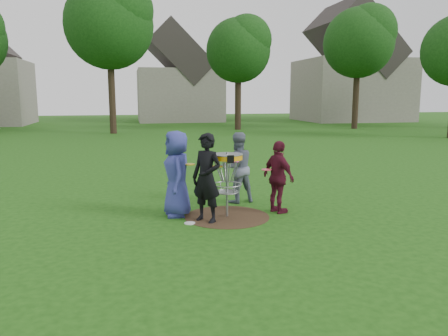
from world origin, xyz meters
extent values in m
plane|color=#19470F|center=(0.00, 0.00, 0.00)|extent=(100.00, 100.00, 0.00)
cylinder|color=#47331E|center=(0.00, 0.00, 0.00)|extent=(1.80, 1.80, 0.01)
imported|color=#343A90|center=(-1.01, 0.32, 0.91)|extent=(0.61, 0.91, 1.82)
imported|color=black|center=(-0.48, -0.24, 0.91)|extent=(0.77, 0.78, 1.81)
imported|color=slate|center=(0.52, 1.21, 0.84)|extent=(0.93, 0.79, 1.69)
imported|color=#531324|center=(1.17, 0.09, 0.79)|extent=(0.70, 1.01, 1.58)
cylinder|color=silver|center=(-0.84, -0.33, 0.01)|extent=(0.22, 0.22, 0.02)
cylinder|color=#9EA0A5|center=(0.00, 0.00, 0.69)|extent=(0.05, 0.05, 1.38)
cylinder|color=#F69F0C|center=(0.00, 0.00, 1.28)|extent=(0.64, 0.64, 0.10)
cylinder|color=#9EA0A5|center=(0.00, 0.00, 1.34)|extent=(0.66, 0.66, 0.01)
cube|color=black|center=(0.00, -0.33, 1.28)|extent=(0.14, 0.02, 0.16)
torus|color=#9EA0A5|center=(0.00, 0.00, 0.70)|extent=(0.62, 0.62, 0.02)
torus|color=#9EA0A5|center=(0.00, 0.00, 0.54)|extent=(0.50, 0.50, 0.02)
cylinder|color=#9EA0A5|center=(0.00, 0.00, 0.53)|extent=(0.44, 0.44, 0.01)
cylinder|color=gold|center=(-0.75, 0.24, 1.12)|extent=(0.22, 0.22, 0.02)
cylinder|color=yellow|center=(-0.23, -0.12, 1.11)|extent=(0.22, 0.22, 0.02)
cylinder|color=#EA3DAA|center=(0.41, 0.95, 1.03)|extent=(0.22, 0.22, 0.02)
cylinder|color=#FF435E|center=(0.89, 0.07, 0.97)|extent=(0.22, 0.22, 0.02)
cylinder|color=#38281C|center=(-3.00, 21.50, 2.31)|extent=(0.46, 0.46, 4.62)
sphere|color=#164211|center=(-3.00, 21.50, 7.04)|extent=(5.72, 5.72, 5.72)
cylinder|color=#38281C|center=(6.00, 23.00, 1.89)|extent=(0.46, 0.46, 3.78)
sphere|color=#164211|center=(6.00, 23.00, 5.76)|extent=(4.68, 4.68, 4.68)
cylinder|color=#38281C|center=(15.00, 22.00, 2.10)|extent=(0.46, 0.46, 4.20)
sphere|color=#164211|center=(15.00, 22.00, 6.40)|extent=(5.20, 5.20, 5.20)
cube|color=gray|center=(3.00, 35.00, 2.50)|extent=(8.00, 7.00, 5.00)
cube|color=#2D2826|center=(3.00, 35.00, 6.44)|extent=(6.11, 7.14, 6.11)
cube|color=gray|center=(20.00, 32.00, 3.00)|extent=(10.00, 8.00, 6.00)
cube|color=#2D2826|center=(20.00, 32.00, 7.80)|extent=(7.64, 8.16, 7.64)
camera|label=1|loc=(-1.97, -8.74, 2.55)|focal=35.00mm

